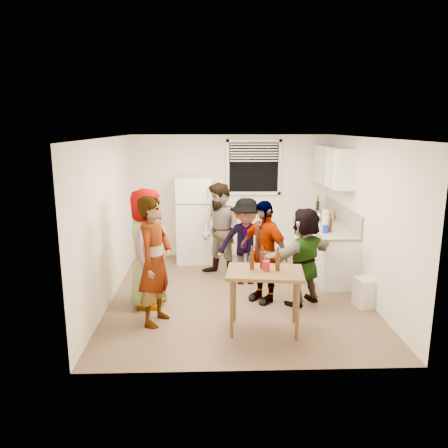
{
  "coord_description": "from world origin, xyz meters",
  "views": [
    {
      "loc": [
        -0.45,
        -6.63,
        2.67
      ],
      "look_at": [
        -0.22,
        0.11,
        1.15
      ],
      "focal_mm": 35.0,
      "sensor_mm": 36.0,
      "label": 1
    }
  ],
  "objects_px": {
    "beer_bottle_table": "(262,268)",
    "guest_stripe": "(157,322)",
    "beer_bottle_counter": "(330,232)",
    "guest_back_right": "(245,283)",
    "trash_bin": "(366,291)",
    "guest_black": "(262,300)",
    "blue_cup": "(325,233)",
    "kettle": "(319,221)",
    "guest_orange": "(302,303)",
    "serving_table": "(264,330)",
    "wine_bottle": "(317,214)",
    "red_cup": "(266,270)",
    "guest_back_left": "(221,277)",
    "refrigerator": "(195,219)",
    "guest_grey": "(149,304)"
  },
  "relations": [
    {
      "from": "guest_back_right",
      "to": "red_cup",
      "type": "bearing_deg",
      "value": -88.08
    },
    {
      "from": "beer_bottle_counter",
      "to": "trash_bin",
      "type": "relative_size",
      "value": 0.52
    },
    {
      "from": "kettle",
      "to": "guest_back_left",
      "type": "bearing_deg",
      "value": -148.01
    },
    {
      "from": "beer_bottle_counter",
      "to": "blue_cup",
      "type": "distance_m",
      "value": 0.1
    },
    {
      "from": "trash_bin",
      "to": "guest_black",
      "type": "distance_m",
      "value": 1.58
    },
    {
      "from": "red_cup",
      "to": "refrigerator",
      "type": "bearing_deg",
      "value": 108.29
    },
    {
      "from": "trash_bin",
      "to": "serving_table",
      "type": "bearing_deg",
      "value": -156.04
    },
    {
      "from": "kettle",
      "to": "trash_bin",
      "type": "height_order",
      "value": "kettle"
    },
    {
      "from": "kettle",
      "to": "guest_orange",
      "type": "xyz_separation_m",
      "value": [
        -0.68,
        -1.82,
        -0.9
      ]
    },
    {
      "from": "beer_bottle_counter",
      "to": "guest_back_right",
      "type": "xyz_separation_m",
      "value": [
        -1.44,
        0.01,
        -0.9
      ]
    },
    {
      "from": "guest_orange",
      "to": "serving_table",
      "type": "bearing_deg",
      "value": 15.71
    },
    {
      "from": "beer_bottle_table",
      "to": "guest_black",
      "type": "distance_m",
      "value": 1.22
    },
    {
      "from": "beer_bottle_table",
      "to": "guest_stripe",
      "type": "bearing_deg",
      "value": 173.47
    },
    {
      "from": "trash_bin",
      "to": "red_cup",
      "type": "xyz_separation_m",
      "value": [
        -1.62,
        -0.7,
        0.58
      ]
    },
    {
      "from": "wine_bottle",
      "to": "guest_stripe",
      "type": "xyz_separation_m",
      "value": [
        -2.94,
        -3.01,
        -0.9
      ]
    },
    {
      "from": "guest_black",
      "to": "guest_orange",
      "type": "relative_size",
      "value": 1.06
    },
    {
      "from": "beer_bottle_counter",
      "to": "guest_back_right",
      "type": "height_order",
      "value": "beer_bottle_counter"
    },
    {
      "from": "refrigerator",
      "to": "beer_bottle_table",
      "type": "relative_size",
      "value": 7.89
    },
    {
      "from": "kettle",
      "to": "trash_bin",
      "type": "distance_m",
      "value": 2.1
    },
    {
      "from": "guest_back_left",
      "to": "wine_bottle",
      "type": "bearing_deg",
      "value": 73.74
    },
    {
      "from": "guest_orange",
      "to": "trash_bin",
      "type": "bearing_deg",
      "value": 134.34
    },
    {
      "from": "guest_back_left",
      "to": "serving_table",
      "type": "bearing_deg",
      "value": -32.62
    },
    {
      "from": "kettle",
      "to": "serving_table",
      "type": "xyz_separation_m",
      "value": [
        -1.39,
        -2.71,
        -0.9
      ]
    },
    {
      "from": "blue_cup",
      "to": "guest_back_left",
      "type": "height_order",
      "value": "blue_cup"
    },
    {
      "from": "guest_back_left",
      "to": "guest_black",
      "type": "bearing_deg",
      "value": -17.09
    },
    {
      "from": "guest_stripe",
      "to": "beer_bottle_counter",
      "type": "bearing_deg",
      "value": -41.2
    },
    {
      "from": "red_cup",
      "to": "guest_orange",
      "type": "bearing_deg",
      "value": 51.32
    },
    {
      "from": "beer_bottle_counter",
      "to": "guest_back_left",
      "type": "xyz_separation_m",
      "value": [
        -1.86,
        0.34,
        -0.9
      ]
    },
    {
      "from": "beer_bottle_counter",
      "to": "serving_table",
      "type": "bearing_deg",
      "value": -126.8
    },
    {
      "from": "trash_bin",
      "to": "guest_back_left",
      "type": "height_order",
      "value": "trash_bin"
    },
    {
      "from": "blue_cup",
      "to": "red_cup",
      "type": "xyz_separation_m",
      "value": [
        -1.23,
        -1.72,
        -0.07
      ]
    },
    {
      "from": "refrigerator",
      "to": "guest_back_left",
      "type": "height_order",
      "value": "refrigerator"
    },
    {
      "from": "blue_cup",
      "to": "guest_back_right",
      "type": "bearing_deg",
      "value": 177.8
    },
    {
      "from": "blue_cup",
      "to": "serving_table",
      "type": "height_order",
      "value": "blue_cup"
    },
    {
      "from": "kettle",
      "to": "guest_stripe",
      "type": "bearing_deg",
      "value": -124.58
    },
    {
      "from": "beer_bottle_table",
      "to": "guest_orange",
      "type": "xyz_separation_m",
      "value": [
        0.73,
        0.77,
        -0.83
      ]
    },
    {
      "from": "refrigerator",
      "to": "wine_bottle",
      "type": "bearing_deg",
      "value": 3.68
    },
    {
      "from": "trash_bin",
      "to": "red_cup",
      "type": "bearing_deg",
      "value": -156.51
    },
    {
      "from": "beer_bottle_table",
      "to": "guest_stripe",
      "type": "distance_m",
      "value": 1.66
    },
    {
      "from": "guest_black",
      "to": "guest_orange",
      "type": "xyz_separation_m",
      "value": [
        0.6,
        -0.12,
        0.0
      ]
    },
    {
      "from": "wine_bottle",
      "to": "guest_black",
      "type": "height_order",
      "value": "wine_bottle"
    },
    {
      "from": "kettle",
      "to": "beer_bottle_counter",
      "type": "bearing_deg",
      "value": -78.11
    },
    {
      "from": "guest_black",
      "to": "wine_bottle",
      "type": "bearing_deg",
      "value": 108.51
    },
    {
      "from": "blue_cup",
      "to": "guest_grey",
      "type": "distance_m",
      "value": 3.15
    },
    {
      "from": "beer_bottle_counter",
      "to": "guest_black",
      "type": "height_order",
      "value": "beer_bottle_counter"
    },
    {
      "from": "refrigerator",
      "to": "beer_bottle_table",
      "type": "height_order",
      "value": "refrigerator"
    },
    {
      "from": "blue_cup",
      "to": "trash_bin",
      "type": "bearing_deg",
      "value": -69.19
    },
    {
      "from": "wine_bottle",
      "to": "guest_back_right",
      "type": "xyz_separation_m",
      "value": [
        -1.59,
        -1.5,
        -0.9
      ]
    },
    {
      "from": "guest_orange",
      "to": "guest_black",
      "type": "bearing_deg",
      "value": -47.38
    },
    {
      "from": "kettle",
      "to": "guest_back_right",
      "type": "distance_m",
      "value": 1.97
    }
  ]
}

